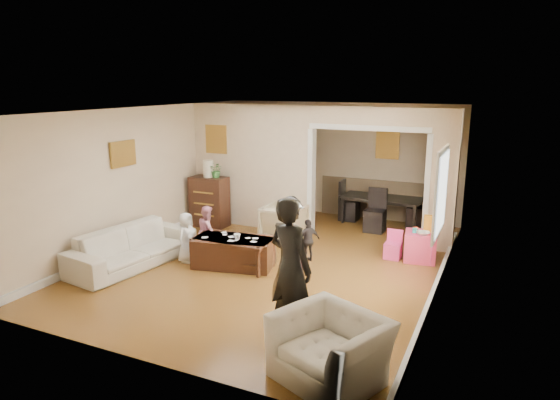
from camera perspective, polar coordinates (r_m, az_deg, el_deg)
The scene contains 27 objects.
floor at distance 8.71m, azimuth -0.56°, elevation -7.02°, with size 7.00×7.00×0.00m, color #916025.
partition_left at distance 10.53m, azimuth -3.15°, elevation 3.87°, with size 2.75×0.18×2.60m, color beige.
partition_right at distance 9.39m, azimuth 18.11°, elevation 2.07°, with size 0.55×0.18×2.60m, color beige.
partition_header at distance 9.50m, azimuth 10.26°, elevation 9.49°, with size 2.22×0.18×0.35m, color beige.
window_pane at distance 7.17m, azimuth 18.09°, elevation 0.77°, with size 0.03×0.95×1.10m, color white.
framed_art_partition at distance 10.78m, azimuth -7.34°, elevation 6.96°, with size 0.45×0.03×0.55m, color brown.
framed_art_sofa_wall at distance 9.27m, azimuth -17.62°, elevation 5.10°, with size 0.03×0.55×0.40m, color brown.
framed_art_alcove at distance 11.16m, azimuth 12.28°, elevation 6.20°, with size 0.45×0.03×0.55m, color brown.
sofa at distance 8.77m, azimuth -16.62°, elevation -5.20°, with size 2.22×0.87×0.65m, color beige.
armchair_back at distance 9.68m, azimuth 0.47°, elevation -2.68°, with size 0.76×0.79×0.72m, color tan.
armchair_front at distance 5.38m, azimuth 5.82°, elevation -16.65°, with size 1.07×0.93×0.69m, color beige.
dresser at distance 10.75m, azimuth -8.12°, elevation -0.18°, with size 0.78×0.44×1.08m, color #33190F.
table_lamp at distance 10.61m, azimuth -8.25°, elevation 3.59°, with size 0.22×0.22×0.36m, color beige.
potted_plant at distance 10.51m, azimuth -7.32°, elevation 3.43°, with size 0.29×0.26×0.33m, color #346B2F.
coffee_table at distance 8.43m, azimuth -5.33°, elevation -6.00°, with size 1.32×0.66×0.49m, color #381A12.
coffee_cup at distance 8.24m, azimuth -4.95°, elevation -4.24°, with size 0.11×0.11×0.10m, color white.
play_table at distance 9.00m, azimuth 15.83°, elevation -5.16°, with size 0.52×0.52×0.50m, color #FF4377.
cereal_box at distance 8.96m, azimuth 16.85°, elevation -2.62°, with size 0.20×0.07×0.30m, color yellow.
cyan_cup at distance 8.88m, azimuth 15.26°, elevation -3.40°, with size 0.08×0.08×0.08m, color #25BBBA.
toy_block at distance 9.05m, azimuth 15.32°, elevation -3.19°, with size 0.08×0.06×0.05m, color red.
play_bowl at distance 8.79m, azimuth 16.14°, elevation -3.70°, with size 0.23×0.23×0.06m, color white.
dining_table at distance 11.09m, azimuth 11.69°, elevation -1.16°, with size 1.74×0.97×0.61m, color black.
adult_person at distance 5.99m, azimuth 1.19°, elevation -7.70°, with size 0.64×0.42×1.76m, color black.
child_kneel_a at distance 8.69m, azimuth -10.73°, elevation -4.25°, with size 0.43×0.28×0.87m, color white.
child_kneel_b at distance 8.96m, azimuth -8.28°, elevation -3.51°, with size 0.44×0.34×0.91m, color pink.
child_toddler at distance 8.59m, azimuth 3.28°, elevation -4.67°, with size 0.44×0.18×0.75m, color black.
craft_papers at distance 8.36m, azimuth -5.35°, elevation -4.36°, with size 0.97×0.49×0.00m.
Camera 1 is at (3.50, -7.37, 3.03)m, focal length 31.78 mm.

